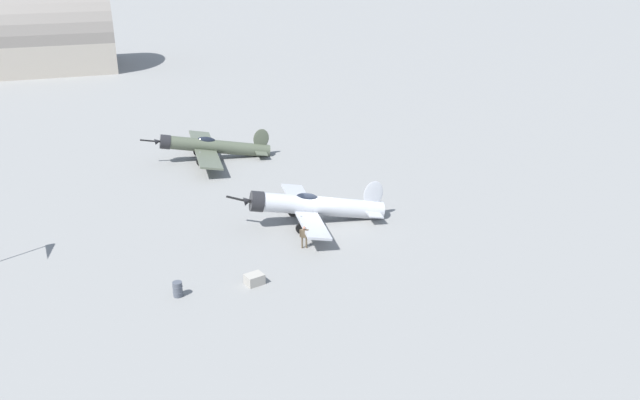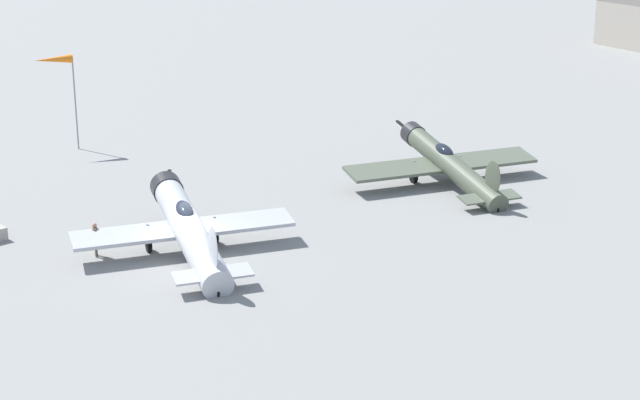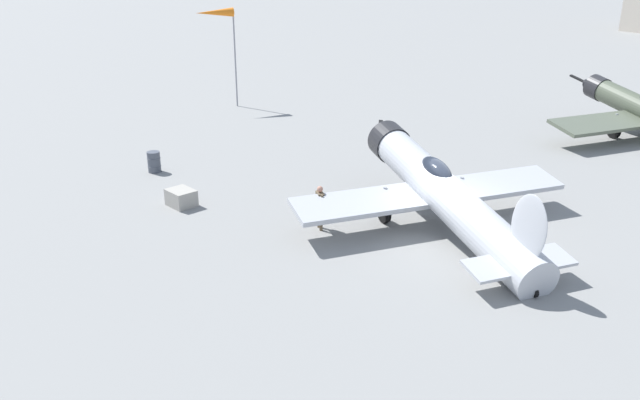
{
  "view_description": "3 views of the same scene",
  "coord_description": "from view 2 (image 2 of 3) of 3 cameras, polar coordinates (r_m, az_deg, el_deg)",
  "views": [
    {
      "loc": [
        15.95,
        43.22,
        20.43
      ],
      "look_at": [
        0.0,
        0.0,
        1.8
      ],
      "focal_mm": 37.8,
      "sensor_mm": 36.0,
      "label": 1
    },
    {
      "loc": [
        -41.44,
        15.3,
        16.39
      ],
      "look_at": [
        0.87,
        -7.17,
        1.6
      ],
      "focal_mm": 57.05,
      "sensor_mm": 36.0,
      "label": 2
    },
    {
      "loc": [
        -15.75,
        13.42,
        9.01
      ],
      "look_at": [
        2.52,
        3.71,
        1.1
      ],
      "focal_mm": 35.41,
      "sensor_mm": 36.0,
      "label": 3
    }
  ],
  "objects": [
    {
      "name": "airplane_foreground",
      "position": [
        47.12,
        -7.44,
        -1.57
      ],
      "size": [
        11.7,
        10.56,
        3.25
      ],
      "rotation": [
        0.0,
        0.0,
        6.16
      ],
      "color": "#B7BABF",
      "rests_on": "ground_plane"
    },
    {
      "name": "ground_plane",
      "position": [
        47.12,
        -7.24,
        -3.34
      ],
      "size": [
        400.0,
        400.0,
        0.0
      ],
      "primitive_type": "plane",
      "color": "gray"
    },
    {
      "name": "ground_crew_mechanic",
      "position": [
        48.01,
        -12.5,
        -1.99
      ],
      "size": [
        0.61,
        0.31,
        1.61
      ],
      "rotation": [
        0.0,
        0.0,
        1.34
      ],
      "color": "brown",
      "rests_on": "ground_plane"
    },
    {
      "name": "windsock_mast",
      "position": [
        67.03,
        -14.64,
        7.45
      ],
      "size": [
        0.73,
        2.43,
        6.22
      ],
      "color": "gray",
      "rests_on": "ground_plane"
    },
    {
      "name": "airplane_mid_apron",
      "position": [
        58.34,
        7.19,
        2.03
      ],
      "size": [
        12.09,
        11.86,
        3.06
      ],
      "rotation": [
        0.0,
        0.0,
        6.19
      ],
      "color": "#4C5442",
      "rests_on": "ground_plane"
    }
  ]
}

